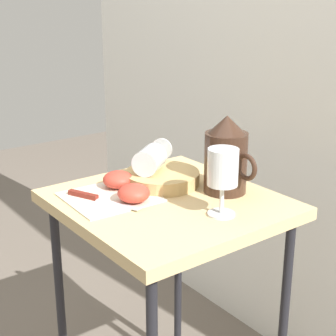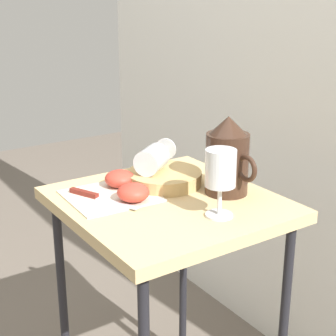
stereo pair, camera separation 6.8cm
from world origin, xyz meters
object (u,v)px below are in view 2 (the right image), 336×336
basket_tray (164,178)px  apple_half_left (120,179)px  table (168,226)px  pitcher (227,162)px  wine_glass_upright (220,172)px  apple_half_right (133,192)px  knife (93,196)px  wine_glass_tipped_near (152,159)px

basket_tray → apple_half_left: (-0.04, -0.11, 0.01)m
table → pitcher: bearing=71.4°
wine_glass_upright → basket_tray: bearing=177.4°
apple_half_right → knife: apple_half_right is taller
apple_half_left → basket_tray: bearing=69.8°
wine_glass_tipped_near → knife: bearing=-86.3°
wine_glass_tipped_near → knife: (0.01, -0.18, -0.06)m
pitcher → wine_glass_upright: bearing=-46.0°
wine_glass_upright → wine_glass_tipped_near: (-0.26, -0.01, -0.04)m
table → basket_tray: size_ratio=3.59×
apple_half_right → basket_tray: bearing=115.9°
wine_glass_tipped_near → apple_half_left: wine_glass_tipped_near is taller
table → basket_tray: bearing=151.5°
wine_glass_upright → wine_glass_tipped_near: bearing=-177.2°
table → basket_tray: (-0.09, 0.05, 0.09)m
table → knife: bearing=-122.6°
apple_half_right → knife: 0.10m
table → apple_half_right: bearing=-108.0°
basket_tray → knife: size_ratio=1.01×
pitcher → apple_half_right: (-0.08, -0.23, -0.06)m
table → apple_half_left: bearing=-154.9°
knife → apple_half_right: bearing=44.9°
table → wine_glass_upright: 0.24m
basket_tray → wine_glass_tipped_near: (-0.02, -0.02, 0.05)m
basket_tray → apple_half_right: size_ratio=2.50×
apple_half_right → table: bearing=72.0°
basket_tray → wine_glass_upright: 0.26m
basket_tray → knife: basket_tray is taller
table → pitcher: (0.05, 0.15, 0.16)m
table → wine_glass_upright: wine_glass_upright is taller
apple_half_left → apple_half_right: (0.11, -0.02, 0.00)m
wine_glass_upright → knife: bearing=-142.5°
table → apple_half_right: apple_half_right is taller
basket_tray → apple_half_right: (0.06, -0.13, 0.01)m
pitcher → knife: size_ratio=1.02×
basket_tray → apple_half_left: 0.12m
wine_glass_tipped_near → table: bearing=-12.8°
table → pitcher: size_ratio=3.56×
basket_tray → apple_half_left: size_ratio=2.50×
basket_tray → pitcher: 0.18m
apple_half_left → knife: apple_half_left is taller
basket_tray → pitcher: pitcher is taller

